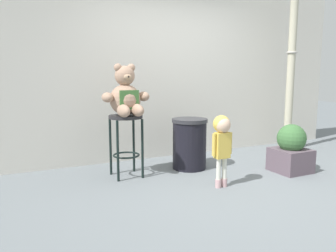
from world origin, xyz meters
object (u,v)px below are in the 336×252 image
object	(u,v)px
teddy_bear	(126,97)
lamppost	(290,84)
trash_bin	(189,143)
bar_stool_with_teddy	(126,132)
child_walking	(222,135)
planter_with_shrub	(291,150)

from	to	relation	value
teddy_bear	lamppost	bearing A→B (deg)	4.97
teddy_bear	lamppost	xyz separation A→B (m)	(3.03, 0.26, 0.12)
trash_bin	bar_stool_with_teddy	bearing A→B (deg)	178.25
trash_bin	child_walking	bearing A→B (deg)	-93.63
trash_bin	lamppost	xyz separation A→B (m)	(2.11, 0.26, 0.80)
bar_stool_with_teddy	teddy_bear	distance (m)	0.46
child_walking	lamppost	size ratio (longest dim) A/B	0.29
lamppost	planter_with_shrub	bearing A→B (deg)	-133.42
trash_bin	teddy_bear	bearing A→B (deg)	-179.83
bar_stool_with_teddy	trash_bin	xyz separation A→B (m)	(0.92, -0.03, -0.22)
lamppost	planter_with_shrub	distance (m)	1.63
trash_bin	planter_with_shrub	size ratio (longest dim) A/B	1.08
teddy_bear	trash_bin	size ratio (longest dim) A/B	0.91
trash_bin	planter_with_shrub	world-z (taller)	trash_bin
lamppost	teddy_bear	bearing A→B (deg)	-175.03
teddy_bear	trash_bin	bearing A→B (deg)	0.17
child_walking	lamppost	bearing A→B (deg)	-52.52
child_walking	planter_with_shrub	bearing A→B (deg)	-74.46
teddy_bear	child_walking	distance (m)	1.29
bar_stool_with_teddy	lamppost	size ratio (longest dim) A/B	0.28
teddy_bear	trash_bin	distance (m)	1.15
lamppost	child_walking	bearing A→B (deg)	-152.68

